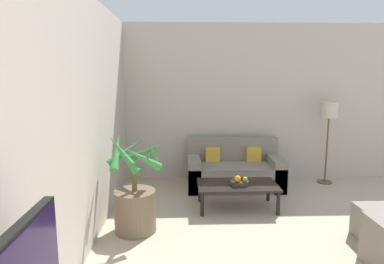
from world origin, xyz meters
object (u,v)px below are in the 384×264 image
Objects in this scene: apple_green at (245,179)px; coffee_table at (237,187)px; orange_fruit at (238,179)px; potted_palm at (135,199)px; apple_red at (241,177)px; fruit_bowl at (239,182)px; sofa_loveseat at (234,171)px; floor_lamp at (329,117)px.

coffee_table is at bearing 136.53° from apple_green.
apple_green is at bearing 2.04° from orange_fruit.
potted_palm is 1.52m from apple_red.
potted_palm reaches higher than apple_red.
potted_palm is at bearing -154.39° from fruit_bowl.
floor_lamp is (1.60, 0.15, 0.88)m from sofa_loveseat.
potted_palm is 3.56m from floor_lamp.
sofa_loveseat is 1.10× the size of floor_lamp.
fruit_bowl is (0.02, -0.01, 0.07)m from coffee_table.
apple_red is at bearing 25.94° from potted_palm.
coffee_table is 0.07m from fruit_bowl.
floor_lamp is 5.10× the size of fruit_bowl.
sofa_loveseat is 23.51× the size of apple_red.
apple_green is at bearing -43.47° from coffee_table.
orange_fruit is (-0.11, -1.01, 0.18)m from sofa_loveseat.
potted_palm is 18.38× the size of apple_red.
potted_palm is at bearing -154.06° from apple_red.
apple_red is at bearing -147.16° from floor_lamp.
floor_lamp reaches higher than fruit_bowl.
sofa_loveseat reaches higher than apple_green.
orange_fruit is (-0.04, -0.07, 0.07)m from fruit_bowl.
apple_green is (-1.61, -1.15, -0.71)m from floor_lamp.
floor_lamp is 19.86× the size of apple_green.
coffee_table is at bearing -96.07° from sofa_loveseat.
floor_lamp is 2.18m from orange_fruit.
orange_fruit is (-0.01, -0.09, 0.14)m from coffee_table.
potted_palm is at bearing -131.98° from sofa_loveseat.
coffee_table is 4.03× the size of fruit_bowl.
orange_fruit is at bearing -145.87° from floor_lamp.
sofa_loveseat is 0.94m from fruit_bowl.
sofa_loveseat is at bearing 89.42° from apple_green.
sofa_loveseat is 0.93m from apple_red.
floor_lamp is at bearing 34.13° from orange_fruit.
floor_lamp reaches higher than orange_fruit.
potted_palm reaches higher than apple_green.
fruit_bowl is 0.11m from orange_fruit.
floor_lamp is (3.02, 1.73, 0.75)m from potted_palm.
floor_lamp is 21.29× the size of apple_red.
coffee_table is (-0.10, -0.92, 0.04)m from sofa_loveseat.
potted_palm is 17.15× the size of apple_green.
apple_green is 0.79× the size of orange_fruit.
apple_red is at bearing 114.85° from apple_green.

